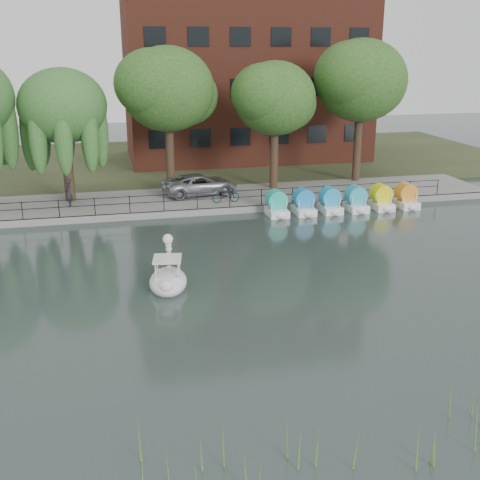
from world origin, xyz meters
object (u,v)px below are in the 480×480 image
object	(u,v)px
pedestrian	(68,191)
minivan	(200,183)
swan_boat	(168,277)
bicycle	(226,194)

from	to	relation	value
pedestrian	minivan	bearing A→B (deg)	102.92
minivan	swan_boat	size ratio (longest dim) A/B	2.05
minivan	bicycle	size ratio (longest dim) A/B	3.27
bicycle	pedestrian	xyz separation A→B (m)	(-9.49, 1.14, 0.49)
pedestrian	bicycle	bearing A→B (deg)	87.62
swan_boat	pedestrian	bearing A→B (deg)	118.34
bicycle	swan_boat	world-z (taller)	swan_boat
bicycle	minivan	bearing A→B (deg)	24.49
minivan	pedestrian	world-z (taller)	pedestrian
bicycle	pedestrian	distance (m)	9.57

